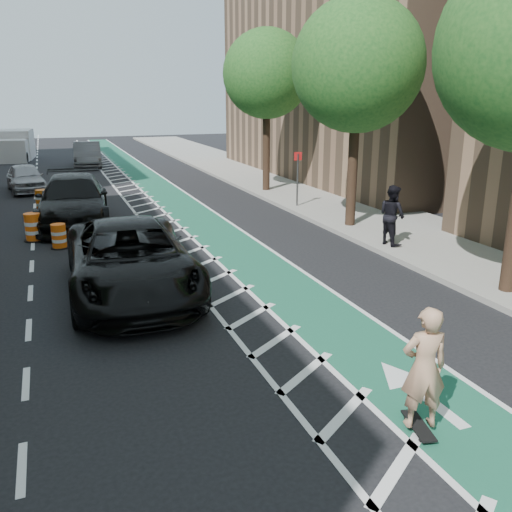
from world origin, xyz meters
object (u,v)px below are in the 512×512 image
suv_far (73,200)px  barrel_a (59,237)px  skateboarder (424,368)px  suv_near (131,259)px

suv_far → barrel_a: size_ratio=7.88×
skateboarder → suv_far: size_ratio=0.30×
suv_near → skateboarder: bearing=-65.6°
skateboarder → suv_far: skateboarder is taller
skateboarder → suv_near: skateboarder is taller
suv_near → barrel_a: (-1.58, 5.11, -0.51)m
suv_far → barrel_a: bearing=-96.3°
suv_near → suv_far: bearing=98.0°
skateboarder → suv_near: (-3.07, 7.47, -0.15)m
suv_far → skateboarder: bearing=-71.5°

